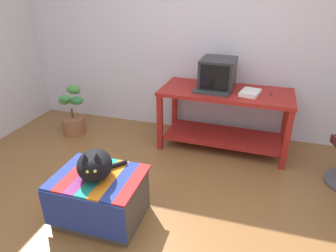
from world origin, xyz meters
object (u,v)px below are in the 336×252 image
(keyboard, at_px, (211,92))
(ottoman_with_blanket, at_px, (100,197))
(potted_plant, at_px, (73,116))
(book, at_px, (250,93))
(tv_monitor, at_px, (218,74))
(desk, at_px, (225,109))
(cat, at_px, (95,165))

(keyboard, relative_size, ottoman_with_blanket, 0.57)
(potted_plant, bearing_deg, keyboard, 1.65)
(keyboard, bearing_deg, book, 16.29)
(tv_monitor, xyz_separation_m, potted_plant, (-1.81, -0.26, -0.65))
(desk, bearing_deg, potted_plant, -172.46)
(desk, distance_m, ottoman_with_blanket, 1.77)
(book, xyz_separation_m, potted_plant, (-2.19, -0.14, -0.50))
(ottoman_with_blanket, height_order, potted_plant, potted_plant)
(ottoman_with_blanket, distance_m, cat, 0.33)
(keyboard, xyz_separation_m, potted_plant, (-1.78, -0.05, -0.49))
(cat, bearing_deg, desk, 38.40)
(desk, relative_size, tv_monitor, 3.44)
(keyboard, distance_m, cat, 1.58)
(tv_monitor, xyz_separation_m, ottoman_with_blanket, (-0.69, -1.61, -0.67))
(book, distance_m, potted_plant, 2.25)
(tv_monitor, height_order, cat, tv_monitor)
(tv_monitor, bearing_deg, desk, -28.33)
(book, bearing_deg, potted_plant, -163.72)
(desk, height_order, cat, same)
(desk, bearing_deg, cat, -115.52)
(tv_monitor, distance_m, ottoman_with_blanket, 1.88)
(tv_monitor, xyz_separation_m, cat, (-0.69, -1.64, -0.34))
(desk, xyz_separation_m, keyboard, (-0.15, -0.15, 0.24))
(desk, distance_m, cat, 1.77)
(ottoman_with_blanket, bearing_deg, potted_plant, 129.72)
(desk, relative_size, ottoman_with_blanket, 2.12)
(potted_plant, bearing_deg, ottoman_with_blanket, -50.28)
(tv_monitor, relative_size, cat, 0.92)
(keyboard, relative_size, potted_plant, 0.66)
(desk, distance_m, potted_plant, 1.95)
(cat, bearing_deg, ottoman_with_blanket, 62.86)
(cat, relative_size, potted_plant, 0.77)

